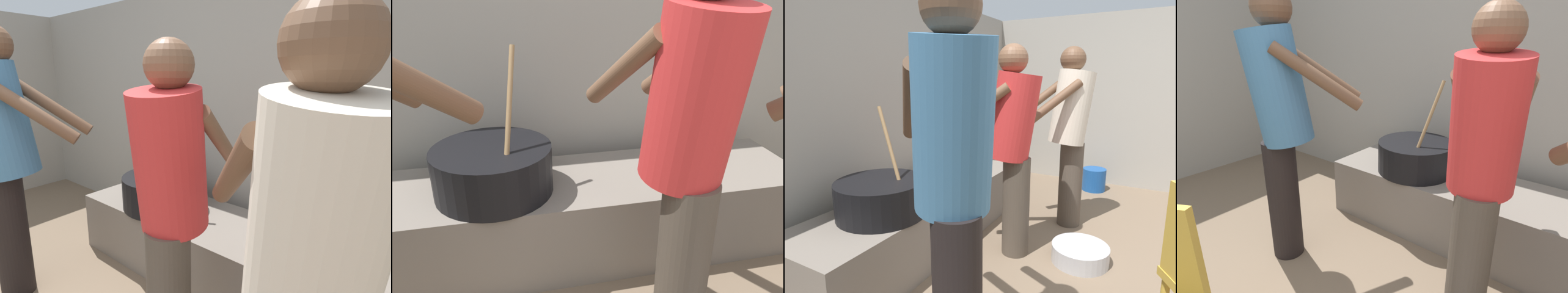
{
  "view_description": "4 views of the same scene",
  "coord_description": "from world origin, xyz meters",
  "views": [
    {
      "loc": [
        1.34,
        0.2,
        1.39
      ],
      "look_at": [
        0.38,
        1.36,
        1.04
      ],
      "focal_mm": 28.68,
      "sensor_mm": 36.0,
      "label": 1
    },
    {
      "loc": [
        -0.14,
        -0.04,
        1.39
      ],
      "look_at": [
        0.1,
        1.04,
        0.92
      ],
      "focal_mm": 36.08,
      "sensor_mm": 36.0,
      "label": 2
    },
    {
      "loc": [
        -1.65,
        0.2,
        1.3
      ],
      "look_at": [
        0.34,
        1.29,
        0.82
      ],
      "focal_mm": 30.12,
      "sensor_mm": 36.0,
      "label": 3
    },
    {
      "loc": [
        0.86,
        -0.18,
        1.38
      ],
      "look_at": [
        -0.08,
        1.0,
        0.85
      ],
      "focal_mm": 27.92,
      "sensor_mm": 36.0,
      "label": 4
    }
  ],
  "objects": [
    {
      "name": "cook_in_blue_shirt",
      "position": [
        -0.66,
        0.86,
        0.95
      ],
      "size": [
        0.71,
        0.7,
        1.66
      ],
      "color": "black",
      "rests_on": "ground_plane"
    },
    {
      "name": "hearth_ledge",
      "position": [
        0.28,
        1.74,
        0.22
      ],
      "size": [
        2.23,
        0.6,
        0.44
      ],
      "primitive_type": "cube",
      "color": "slate",
      "rests_on": "ground_plane"
    },
    {
      "name": "block_enclosure_rear",
      "position": [
        0.0,
        2.26,
        1.02
      ],
      "size": [
        5.5,
        0.2,
        2.04
      ],
      "primitive_type": "cube",
      "color": "#9E998E",
      "rests_on": "ground_plane"
    },
    {
      "name": "cooking_pot_main",
      "position": [
        -0.22,
        1.7,
        0.55
      ],
      "size": [
        0.56,
        0.56,
        0.68
      ],
      "color": "black",
      "rests_on": "hearth_ledge"
    },
    {
      "name": "cook_in_red_shirt",
      "position": [
        0.46,
        1.09,
        0.87
      ],
      "size": [
        0.48,
        0.7,
        1.53
      ],
      "color": "#4C4238",
      "rests_on": "ground_plane"
    }
  ]
}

